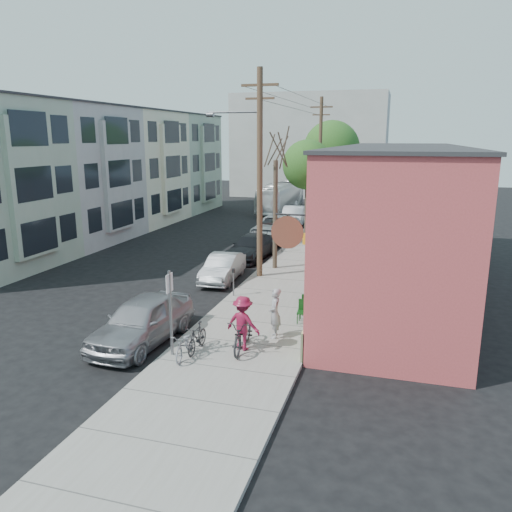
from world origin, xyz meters
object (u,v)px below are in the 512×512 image
(parking_meter_far, at_px, (282,238))
(car_1, at_px, (223,268))
(parked_bike_b, at_px, (184,345))
(bus, at_px, (281,197))
(car_4, at_px, (294,216))
(utility_pole_near, at_px, (259,171))
(tree_leafy_mid, at_px, (307,165))
(car_0, at_px, (142,321))
(patio_chair_b, at_px, (303,312))
(cyclist, at_px, (243,323))
(patron_grey, at_px, (275,313))
(parking_meter_near, at_px, (233,277))
(sign_post, at_px, (170,305))
(patio_chair_a, at_px, (306,307))
(car_2, at_px, (251,247))
(tree_leafy_far, at_px, (332,149))
(car_3, at_px, (276,228))
(tree_bare, at_px, (275,215))
(patron_green, at_px, (314,283))

(parking_meter_far, height_order, car_1, parking_meter_far)
(parked_bike_b, relative_size, bus, 0.16)
(car_1, height_order, car_4, car_4)
(utility_pole_near, distance_m, tree_leafy_mid, 10.55)
(car_0, bearing_deg, utility_pole_near, 83.52)
(patio_chair_b, xyz_separation_m, cyclist, (-1.45, -2.90, 0.47))
(car_0, relative_size, bus, 0.49)
(patron_grey, distance_m, cyclist, 1.49)
(parking_meter_near, bearing_deg, sign_post, -89.10)
(patio_chair_a, bearing_deg, bus, 96.36)
(car_0, height_order, car_2, car_0)
(parking_meter_far, bearing_deg, sign_post, -89.63)
(patron_grey, bearing_deg, patio_chair_a, 146.89)
(parking_meter_far, bearing_deg, car_1, -102.46)
(tree_leafy_far, height_order, car_0, tree_leafy_far)
(tree_leafy_mid, distance_m, parked_bike_b, 20.97)
(parking_meter_near, xyz_separation_m, car_2, (-1.45, 7.47, -0.29))
(car_3, bearing_deg, utility_pole_near, -84.51)
(tree_leafy_far, distance_m, patio_chair_a, 28.09)
(parking_meter_far, height_order, patron_grey, patron_grey)
(parking_meter_near, relative_size, bus, 0.13)
(tree_bare, xyz_separation_m, car_4, (-2.00, 13.98, -2.21))
(parking_meter_far, distance_m, tree_leafy_far, 17.15)
(patron_grey, bearing_deg, car_0, -87.10)
(patio_chair_b, bearing_deg, car_0, -154.73)
(tree_leafy_mid, distance_m, car_4, 7.08)
(car_0, bearing_deg, patio_chair_b, 34.73)
(utility_pole_near, distance_m, car_4, 16.48)
(utility_pole_near, distance_m, bus, 24.07)
(tree_bare, bearing_deg, parking_meter_near, -96.00)
(patron_green, bearing_deg, patio_chair_b, -15.74)
(patron_green, relative_size, car_2, 0.38)
(parking_meter_far, bearing_deg, tree_leafy_far, 88.08)
(car_2, distance_m, car_4, 11.75)
(sign_post, distance_m, parked_bike_b, 1.35)
(parking_meter_far, relative_size, bus, 0.13)
(cyclist, distance_m, car_2, 13.31)
(cyclist, bearing_deg, patron_grey, -108.82)
(parking_meter_near, height_order, tree_leafy_mid, tree_leafy_mid)
(tree_leafy_far, xyz_separation_m, car_0, (-2.00, -31.04, -5.16))
(tree_leafy_mid, xyz_separation_m, patio_chair_a, (3.07, -15.87, -4.57))
(parking_meter_near, xyz_separation_m, tree_leafy_far, (0.55, 25.55, 5.00))
(parking_meter_far, relative_size, patio_chair_a, 1.41)
(patron_grey, xyz_separation_m, parked_bike_b, (-2.36, -2.38, -0.47))
(car_1, bearing_deg, sign_post, -83.48)
(patio_chair_b, height_order, car_4, car_4)
(parking_meter_far, xyz_separation_m, car_1, (-1.45, -6.56, -0.32))
(bus, bearing_deg, car_3, -76.65)
(car_2, bearing_deg, patio_chair_a, -56.97)
(cyclist, relative_size, parked_bike_b, 1.16)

